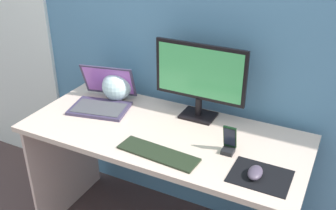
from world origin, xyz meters
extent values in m
cube|color=teal|center=(0.00, 0.38, 1.25)|extent=(6.00, 0.04, 2.50)
cube|color=white|center=(-1.41, 0.35, 1.01)|extent=(0.82, 0.02, 2.02)
cube|color=beige|center=(0.00, 0.00, 0.72)|extent=(1.44, 0.63, 0.03)
cube|color=beige|center=(-0.68, 0.00, 0.35)|extent=(0.02, 0.59, 0.71)
cube|color=black|center=(0.10, 0.22, 0.74)|extent=(0.18, 0.14, 0.01)
cylinder|color=black|center=(0.10, 0.22, 0.80)|extent=(0.04, 0.04, 0.10)
cube|color=black|center=(0.10, 0.22, 0.99)|extent=(0.49, 0.02, 0.30)
cube|color=#4CB266|center=(0.10, 0.21, 0.99)|extent=(0.45, 0.00, 0.26)
cube|color=#3B324E|center=(-0.42, 0.04, 0.75)|extent=(0.35, 0.28, 0.02)
cube|color=#47474C|center=(-0.42, 0.03, 0.76)|extent=(0.30, 0.21, 0.00)
cube|color=#3B324E|center=(-0.45, 0.19, 0.85)|extent=(0.32, 0.15, 0.20)
cube|color=#A559BF|center=(-0.45, 0.18, 0.85)|extent=(0.29, 0.13, 0.17)
sphere|color=silver|center=(-0.41, 0.20, 0.82)|extent=(0.17, 0.17, 0.17)
cube|color=#222C1C|center=(0.07, -0.19, 0.74)|extent=(0.39, 0.14, 0.01)
cube|color=black|center=(0.53, -0.14, 0.74)|extent=(0.25, 0.20, 0.00)
ellipsoid|color=#4E4053|center=(0.51, -0.16, 0.76)|extent=(0.06, 0.10, 0.04)
cube|color=black|center=(0.35, -0.04, 0.75)|extent=(0.06, 0.05, 0.02)
cube|color=black|center=(0.35, -0.03, 0.82)|extent=(0.06, 0.04, 0.12)
cube|color=#1E2333|center=(0.35, -0.03, 0.82)|extent=(0.05, 0.03, 0.10)
camera|label=1|loc=(0.78, -1.49, 1.75)|focal=41.73mm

